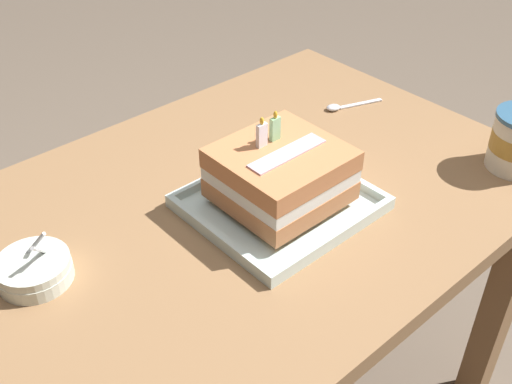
{
  "coord_description": "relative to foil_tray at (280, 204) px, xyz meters",
  "views": [
    {
      "loc": [
        -0.54,
        -0.67,
        1.37
      ],
      "look_at": [
        0.03,
        -0.03,
        0.73
      ],
      "focal_mm": 43.36,
      "sensor_mm": 36.0,
      "label": 1
    }
  ],
  "objects": [
    {
      "name": "serving_spoon_by_bowls",
      "position": [
        0.34,
        0.17,
        -0.0
      ],
      "size": [
        0.13,
        0.06,
        0.01
      ],
      "color": "silver",
      "rests_on": "dining_table"
    },
    {
      "name": "birthday_cake",
      "position": [
        0.0,
        0.0,
        0.06
      ],
      "size": [
        0.2,
        0.19,
        0.15
      ],
      "color": "#C57A4B",
      "rests_on": "foil_tray"
    },
    {
      "name": "bowl_stack",
      "position": [
        -0.4,
        0.12,
        0.01
      ],
      "size": [
        0.11,
        0.11,
        0.09
      ],
      "color": "silver",
      "rests_on": "dining_table"
    },
    {
      "name": "foil_tray",
      "position": [
        0.0,
        0.0,
        0.0
      ],
      "size": [
        0.29,
        0.27,
        0.02
      ],
      "color": "silver",
      "rests_on": "dining_table"
    },
    {
      "name": "dining_table",
      "position": [
        -0.06,
        0.06,
        -0.11
      ],
      "size": [
        1.15,
        0.75,
        0.7
      ],
      "color": "olive",
      "rests_on": "ground_plane"
    }
  ]
}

